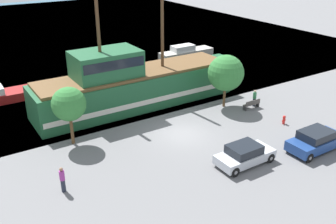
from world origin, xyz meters
TOP-DOWN VIEW (x-y plane):
  - ground_plane at (0.00, 0.00)m, footprint 160.00×160.00m
  - water_surface at (0.00, 44.00)m, footprint 80.00×80.00m
  - pirate_ship at (-0.44, 7.30)m, footprint 20.28×4.59m
  - moored_boat_dockside at (12.86, 17.95)m, footprint 7.59×1.97m
  - parked_car_curb_front at (1.09, -5.88)m, footprint 4.19×1.89m
  - parked_car_curb_mid at (6.79, -7.26)m, footprint 4.58×2.00m
  - fire_hydrant at (8.24, -3.02)m, footprint 0.42×0.25m
  - bench_promenade_east at (8.24, 0.77)m, footprint 1.72×0.45m
  - pedestrian_walking_near at (-10.38, -2.30)m, footprint 0.32×0.32m
  - pedestrian_walking_far at (8.86, 1.11)m, footprint 0.32×0.32m
  - tree_row_east at (-7.83, 3.23)m, footprint 2.52×2.52m
  - tree_row_mideast at (6.44, 2.58)m, footprint 3.27×3.27m

SIDE VIEW (x-z plane):
  - ground_plane at x=0.00m, z-range 0.00..0.00m
  - water_surface at x=0.00m, z-range 0.00..0.00m
  - fire_hydrant at x=8.24m, z-range 0.03..0.79m
  - bench_promenade_east at x=8.24m, z-range 0.01..0.86m
  - moored_boat_dockside at x=12.86m, z-range -0.20..1.50m
  - parked_car_curb_front at x=1.09m, z-range -0.01..1.46m
  - pedestrian_walking_far at x=8.86m, z-range 0.00..1.57m
  - parked_car_curb_mid at x=6.79m, z-range -0.01..1.59m
  - pedestrian_walking_near at x=-10.38m, z-range 0.01..1.70m
  - pirate_ship at x=-0.44m, z-range -3.65..7.78m
  - tree_row_east at x=-7.83m, z-range 0.97..5.47m
  - tree_row_mideast at x=6.44m, z-range 0.80..5.68m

